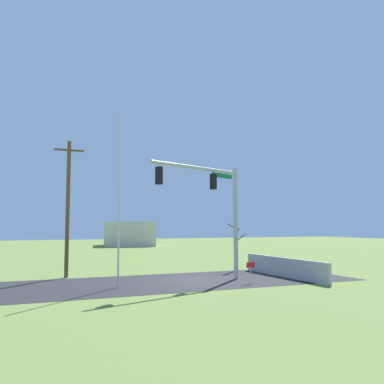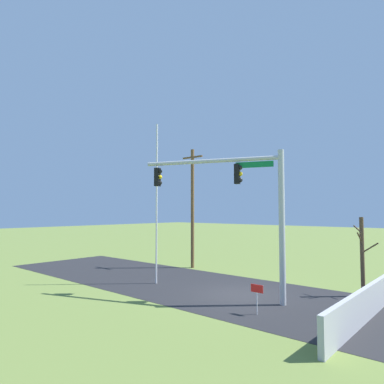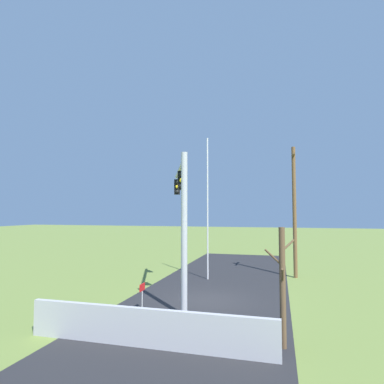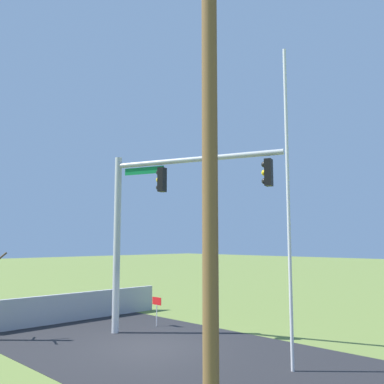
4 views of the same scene
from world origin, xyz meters
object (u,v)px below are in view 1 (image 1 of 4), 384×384
object	(u,v)px
signal_mast	(217,200)
distant_building	(129,234)
bare_tree	(236,244)
flagpole	(119,201)
open_sign	(251,268)
utility_pole	(68,206)

from	to	relation	value
signal_mast	distant_building	size ratio (longest dim) A/B	0.72
bare_tree	flagpole	bearing A→B (deg)	-154.76
signal_mast	flagpole	xyz separation A→B (m)	(-6.01, -0.01, -0.20)
distant_building	bare_tree	bearing A→B (deg)	-174.01
flagpole	bare_tree	bearing A→B (deg)	25.24
flagpole	distant_building	world-z (taller)	flagpole
open_sign	signal_mast	bearing A→B (deg)	137.42
open_sign	distant_building	bearing A→B (deg)	83.84
signal_mast	open_sign	xyz separation A→B (m)	(1.51, -1.39, -4.02)
signal_mast	open_sign	distance (m)	4.51
flagpole	open_sign	bearing A→B (deg)	-10.40
signal_mast	open_sign	bearing A→B (deg)	-42.58
signal_mast	flagpole	size ratio (longest dim) A/B	0.75
flagpole	utility_pole	distance (m)	6.02
flagpole	open_sign	xyz separation A→B (m)	(7.52, -1.38, -3.82)
signal_mast	bare_tree	world-z (taller)	signal_mast
flagpole	bare_tree	xyz separation A→B (m)	(9.99, 4.71, -2.70)
distant_building	flagpole	bearing A→B (deg)	174.41
signal_mast	distant_building	xyz separation A→B (m)	(6.68, 46.47, -2.91)
signal_mast	distant_building	bearing A→B (deg)	81.82
signal_mast	utility_pole	size ratio (longest dim) A/B	0.79
flagpole	open_sign	world-z (taller)	flagpole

